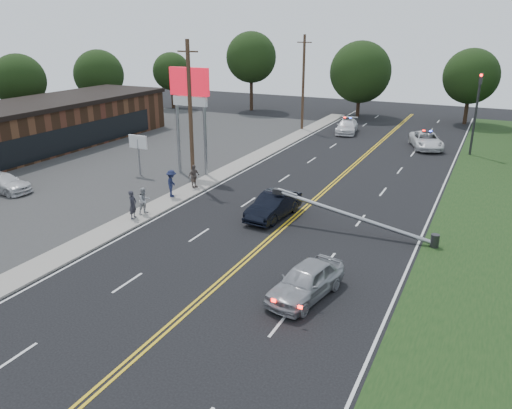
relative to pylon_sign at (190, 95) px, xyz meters
The scene contains 26 objects.
ground 18.50m from the pylon_sign, 53.13° to the right, with size 120.00×120.00×0.00m, color black.
parking_lot 11.92m from the pylon_sign, 157.17° to the right, with size 25.00×60.00×0.01m, color #2D2D2D.
sidewalk 7.46m from the pylon_sign, 62.30° to the right, with size 1.80×70.00×0.12m, color gray.
centerline_yellow 12.73m from the pylon_sign, 20.85° to the right, with size 0.36×80.00×0.00m, color gold.
pharmacy_building 17.90m from the pylon_sign, behind, with size 8.40×30.40×4.30m.
pylon_sign is the anchor object (origin of this frame).
small_sign 5.45m from the pylon_sign, 150.26° to the right, with size 1.60×0.14×3.10m.
traffic_signal 24.75m from the pylon_sign, 40.39° to the left, with size 0.28×0.41×7.05m.
fallen_streetlight 16.66m from the pylon_sign, 22.22° to the right, with size 9.36×0.44×1.91m.
utility_pole_mid 2.55m from the pylon_sign, 56.98° to the right, with size 1.60×0.28×10.00m.
utility_pole_far 20.06m from the pylon_sign, 86.28° to the left, with size 1.60×0.28×10.00m.
tree_2 26.62m from the pylon_sign, 165.77° to the left, with size 5.55×5.55×8.13m.
tree_3 30.39m from the pylon_sign, 144.81° to the left, with size 6.09×6.09×8.14m.
tree_4 33.65m from the pylon_sign, 127.40° to the left, with size 5.06×5.06×7.51m.
tree_5 31.37m from the pylon_sign, 108.17° to the left, with size 6.58×6.58×10.22m.
tree_6 31.53m from the pylon_sign, 81.75° to the left, with size 7.48×7.48×9.20m.
tree_7 36.00m from the pylon_sign, 61.55° to the left, with size 6.20×6.20×8.53m.
crashed_sedan 12.16m from the pylon_sign, 31.53° to the right, with size 1.58×4.54×1.50m, color black.
waiting_sedan 20.50m from the pylon_sign, 43.52° to the right, with size 1.74×4.32×1.47m, color #9D9EA4.
parked_car 14.34m from the pylon_sign, 134.90° to the right, with size 1.78×4.37×1.27m, color silver.
emergency_a 23.09m from the pylon_sign, 48.62° to the left, with size 2.46×5.34×1.48m, color silver.
emergency_b 22.07m from the pylon_sign, 73.11° to the left, with size 2.01×4.95×1.44m, color silver.
bystander_a 11.18m from the pylon_sign, 77.67° to the right, with size 0.62×0.41×1.70m, color #2A2931.
bystander_b 10.42m from the pylon_sign, 75.74° to the right, with size 0.79×0.62×1.63m, color #A7A8AC.
bystander_c 7.62m from the pylon_sign, 71.02° to the right, with size 1.17×0.67×1.82m, color #191F3F.
bystander_d 6.33m from the pylon_sign, 56.12° to the right, with size 0.96×0.40×1.64m, color #61544E.
Camera 1 is at (10.10, -17.25, 10.80)m, focal length 35.00 mm.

